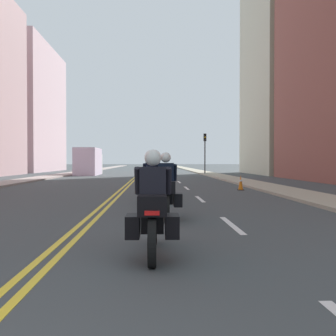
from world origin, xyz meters
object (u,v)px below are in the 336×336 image
object	(u,v)px
motorcycle_3	(153,180)
parked_truck	(89,163)
motorcycle_2	(152,184)
traffic_cone_0	(241,183)
motorcycle_1	(166,192)
traffic_light_far	(205,146)
motorcycle_0	(153,212)

from	to	relation	value
motorcycle_3	parked_truck	bearing A→B (deg)	105.71
parked_truck	motorcycle_2	bearing A→B (deg)	-76.59
motorcycle_2	traffic_cone_0	world-z (taller)	motorcycle_2
motorcycle_1	parked_truck	distance (m)	32.46
motorcycle_3	traffic_cone_0	xyz separation A→B (m)	(4.35, 2.76, -0.28)
motorcycle_3	traffic_light_far	world-z (taller)	traffic_light_far
motorcycle_0	motorcycle_3	bearing A→B (deg)	90.80
motorcycle_0	parked_truck	distance (m)	36.17
motorcycle_0	motorcycle_1	bearing A→B (deg)	86.02
motorcycle_0	motorcycle_3	size ratio (longest dim) A/B	0.93
motorcycle_1	motorcycle_3	xyz separation A→B (m)	(-0.32, 6.67, -0.02)
motorcycle_3	parked_truck	distance (m)	25.91
motorcycle_0	motorcycle_1	size ratio (longest dim) A/B	1.02
motorcycle_1	motorcycle_3	bearing A→B (deg)	92.61
motorcycle_0	motorcycle_1	distance (m)	3.87
motorcycle_2	motorcycle_1	bearing A→B (deg)	-86.57
traffic_cone_0	parked_truck	world-z (taller)	parked_truck
traffic_cone_0	motorcycle_1	bearing A→B (deg)	-113.14
motorcycle_0	traffic_light_far	world-z (taller)	traffic_light_far
motorcycle_3	parked_truck	size ratio (longest dim) A/B	0.35
traffic_light_far	motorcycle_3	bearing A→B (deg)	-102.47
traffic_light_far	motorcycle_0	bearing A→B (deg)	-98.84
motorcycle_2	traffic_light_far	distance (m)	28.90
motorcycle_2	traffic_cone_0	distance (m)	7.53
traffic_light_far	traffic_cone_0	bearing A→B (deg)	-92.99
motorcycle_1	motorcycle_2	size ratio (longest dim) A/B	0.98
motorcycle_0	traffic_light_far	distance (m)	35.95
motorcycle_0	motorcycle_2	distance (m)	7.19
motorcycle_0	traffic_cone_0	bearing A→B (deg)	72.66
motorcycle_3	traffic_light_far	size ratio (longest dim) A/B	0.53
motorcycle_0	traffic_light_far	xyz separation A→B (m)	(5.51, 35.44, 2.37)
traffic_cone_0	motorcycle_3	bearing A→B (deg)	-147.61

